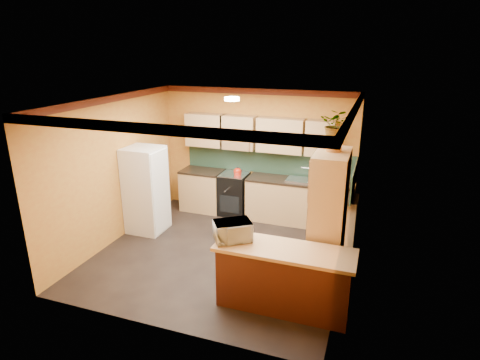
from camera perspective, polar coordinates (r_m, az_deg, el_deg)
name	(u,v)px	position (r m, az deg, el deg)	size (l,w,h in m)	color
room_shell	(227,136)	(6.77, -1.91, 6.33)	(4.24, 4.24, 2.72)	black
base_cabinets_back	(262,198)	(8.57, 3.08, -2.57)	(3.65, 0.60, 0.88)	tan
countertop_back	(262,178)	(8.41, 3.13, 0.36)	(3.65, 0.62, 0.04)	black
stove	(234,194)	(8.74, -0.85, -1.99)	(0.58, 0.58, 0.91)	black
kettle	(238,171)	(8.49, -0.35, 1.27)	(0.17, 0.17, 0.18)	#B11D0B
sink	(298,180)	(8.23, 8.32, 0.03)	(0.48, 0.40, 0.03)	silver
base_cabinets_right	(334,218)	(7.76, 13.21, -5.35)	(0.60, 0.80, 0.88)	tan
countertop_right	(336,196)	(7.59, 13.46, -2.17)	(0.62, 0.80, 0.04)	black
fridge	(146,190)	(8.03, -13.25, -1.38)	(0.68, 0.66, 1.70)	white
pantry	(328,220)	(6.14, 12.38, -5.63)	(0.48, 0.90, 2.10)	tan
fern_pot	(334,146)	(5.82, 13.21, 4.78)	(0.22, 0.22, 0.16)	#A05C26
fern	(335,125)	(5.76, 13.42, 7.66)	(0.39, 0.34, 0.44)	tan
breakfast_bar	(283,280)	(5.74, 6.19, -13.97)	(1.80, 0.55, 0.88)	#481F10
bar_top	(285,250)	(5.51, 6.36, -9.88)	(1.90, 0.65, 0.05)	tan
microwave	(232,231)	(5.62, -1.08, -7.25)	(0.51, 0.34, 0.28)	white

